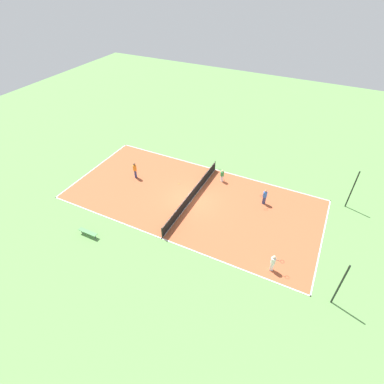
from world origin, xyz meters
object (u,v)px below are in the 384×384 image
fence_post_back_right (340,285)px  player_center_orange (135,169)px  bench (88,232)px  player_far_white (273,262)px  player_far_green (222,175)px  tennis_ball_midcourt (196,194)px  tennis_net (192,195)px  fence_post_back_left (352,190)px  player_near_blue (265,196)px  tennis_ball_near_net (179,184)px

fence_post_back_right → player_center_orange: bearing=-106.7°
bench → player_far_white: player_far_white is taller
player_far_green → player_center_orange: (3.40, -8.29, 0.25)m
player_far_green → tennis_ball_midcourt: (3.16, -1.39, -0.74)m
bench → fence_post_back_right: fence_post_back_right is taller
tennis_net → fence_post_back_right: size_ratio=2.83×
fence_post_back_left → tennis_ball_midcourt: bearing=-70.5°
player_center_orange → fence_post_back_right: size_ratio=0.45×
player_far_white → fence_post_back_right: (0.78, 4.31, 1.05)m
player_far_white → player_near_blue: (-7.10, -2.61, 0.02)m
player_center_orange → fence_post_back_right: fence_post_back_right is taller
player_near_blue → player_far_green: 5.08m
tennis_net → player_center_orange: (-0.56, -6.84, 0.46)m
bench → player_far_green: size_ratio=1.28×
player_near_blue → fence_post_back_right: size_ratio=0.41×
player_far_white → fence_post_back_right: 4.51m
player_near_blue → player_center_orange: player_center_orange is taller
player_far_green → fence_post_back_right: (9.42, 11.76, 1.17)m
player_far_green → fence_post_back_left: fence_post_back_left is taller
tennis_net → player_far_green: (-3.96, 1.45, 0.21)m
player_near_blue → tennis_ball_near_net: (0.88, -8.52, -0.89)m
player_near_blue → fence_post_back_left: 7.63m
tennis_net → player_far_white: size_ratio=7.05×
player_center_orange → bench: bearing=138.6°
player_far_green → fence_post_back_right: fence_post_back_right is taller
fence_post_back_right → tennis_ball_near_net: bearing=-114.4°
bench → fence_post_back_left: size_ratio=0.45×
player_center_orange → fence_post_back_right: 20.95m
player_near_blue → fence_post_back_left: bearing=133.3°
player_far_white → tennis_ball_near_net: player_far_white is taller
bench → player_far_green: (-11.98, 7.09, 0.41)m
tennis_ball_midcourt → fence_post_back_left: size_ratio=0.02×
player_near_blue → player_far_green: bearing=-88.0°
tennis_net → fence_post_back_right: bearing=67.6°
fence_post_back_left → fence_post_back_right: bearing=0.0°
tennis_net → fence_post_back_left: (-5.45, 13.21, 1.38)m
tennis_ball_midcourt → fence_post_back_left: 14.08m
tennis_net → player_far_white: bearing=62.3°
player_far_white → tennis_ball_near_net: size_ratio=23.21×
player_near_blue → player_center_orange: size_ratio=0.90×
bench → player_center_orange: 8.69m
player_far_white → player_near_blue: size_ratio=0.98×
tennis_ball_midcourt → fence_post_back_right: 14.69m
tennis_net → tennis_ball_midcourt: tennis_net is taller
tennis_net → player_center_orange: 6.88m
player_far_white → tennis_ball_midcourt: (-5.48, -8.84, -0.87)m
tennis_ball_midcourt → tennis_ball_near_net: bearing=-108.0°
tennis_net → fence_post_back_left: 14.36m
tennis_net → bench: bearing=-35.1°
tennis_net → tennis_ball_near_net: size_ratio=163.66×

